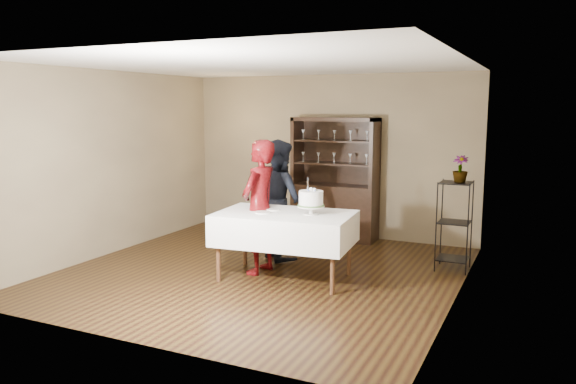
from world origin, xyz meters
name	(u,v)px	position (x,y,z in m)	size (l,w,h in m)	color
floor	(261,272)	(0.00, 0.00, 0.00)	(5.00, 5.00, 0.00)	black
ceiling	(260,64)	(0.00, 0.00, 2.70)	(5.00, 5.00, 0.00)	silver
back_wall	(329,156)	(0.00, 2.50, 1.35)	(5.00, 0.02, 2.70)	brown
wall_left	(111,163)	(-2.50, 0.00, 1.35)	(0.02, 5.00, 2.70)	brown
wall_right	(461,182)	(2.50, 0.00, 1.35)	(0.02, 5.00, 2.70)	brown
china_hutch	(335,199)	(0.20, 2.25, 0.66)	(1.40, 0.48, 2.00)	black
plant_etagere	(454,222)	(2.28, 1.20, 0.65)	(0.42, 0.42, 1.20)	black
cake_table	(285,228)	(0.40, -0.11, 0.65)	(1.78, 1.19, 0.85)	white
woman	(259,207)	(-0.01, 0.00, 0.88)	(0.64, 0.42, 1.76)	#360408
man	(280,199)	(-0.09, 0.76, 0.86)	(0.83, 0.65, 1.72)	black
cake	(311,200)	(0.74, -0.06, 1.03)	(0.37, 0.37, 0.46)	white
plate_near	(262,212)	(0.15, -0.23, 0.86)	(0.20, 0.20, 0.01)	white
plate_far	(273,210)	(0.18, 0.00, 0.86)	(0.17, 0.17, 0.01)	white
potted_plant	(460,169)	(2.32, 1.21, 1.36)	(0.20, 0.20, 0.35)	#3F6630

